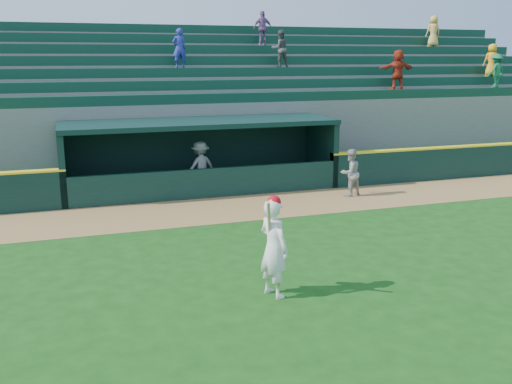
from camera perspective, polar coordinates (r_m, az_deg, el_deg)
ground at (r=13.19m, az=2.22°, el=-7.04°), size 120.00×120.00×0.00m
warning_track at (r=17.64m, az=-3.41°, el=-1.74°), size 40.00×3.00×0.01m
field_wall_right at (r=24.92m, az=23.81°, el=3.01°), size 15.50×0.30×1.20m
wall_stripe_right at (r=24.82m, az=23.95°, el=4.44°), size 15.50×0.32×0.06m
dugout_player_front at (r=19.42m, az=9.40°, el=1.91°), size 0.91×0.80×1.59m
dugout_player_inside at (r=20.04m, az=-5.57°, el=2.59°), size 1.27×0.99×1.74m
dugout at (r=20.31m, az=-5.76°, el=4.13°), size 9.40×2.80×2.46m
stands at (r=24.62m, az=-8.14°, el=8.10°), size 34.50×6.28×6.54m
batter_at_plate at (r=11.10m, az=1.78°, el=-5.47°), size 0.70×0.88×2.05m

